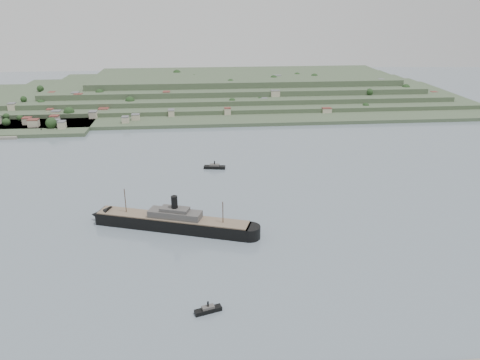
{
  "coord_description": "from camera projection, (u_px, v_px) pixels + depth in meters",
  "views": [
    {
      "loc": [
        -5.48,
        -286.87,
        137.05
      ],
      "look_at": [
        24.07,
        30.0,
        13.22
      ],
      "focal_mm": 35.0,
      "sensor_mm": 36.0,
      "label": 1
    }
  ],
  "objects": [
    {
      "name": "ground",
      "position": [
        209.0,
        215.0,
        316.36
      ],
      "size": [
        1400.0,
        1400.0,
        0.0
      ],
      "primitive_type": "plane",
      "color": "slate",
      "rests_on": "ground"
    },
    {
      "name": "far_peninsula",
      "position": [
        219.0,
        91.0,
        679.23
      ],
      "size": [
        760.0,
        309.0,
        30.0
      ],
      "color": "#32452E",
      "rests_on": "ground"
    },
    {
      "name": "steamship",
      "position": [
        168.0,
        221.0,
        296.57
      ],
      "size": [
        110.31,
        47.78,
        27.36
      ],
      "color": "black",
      "rests_on": "ground"
    },
    {
      "name": "tugboat",
      "position": [
        208.0,
        310.0,
        218.27
      ],
      "size": [
        13.36,
        7.2,
        5.81
      ],
      "color": "black",
      "rests_on": "ground"
    },
    {
      "name": "ferry_west",
      "position": [
        42.0,
        132.0,
        507.79
      ],
      "size": [
        17.88,
        9.84,
        6.47
      ],
      "color": "black",
      "rests_on": "ground"
    },
    {
      "name": "ferry_east",
      "position": [
        215.0,
        167.0,
        402.81
      ],
      "size": [
        18.86,
        8.16,
        6.85
      ],
      "color": "black",
      "rests_on": "ground"
    }
  ]
}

